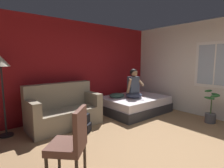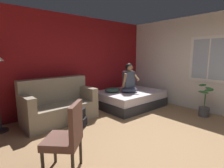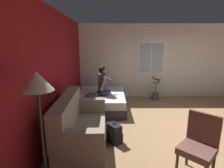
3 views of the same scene
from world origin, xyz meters
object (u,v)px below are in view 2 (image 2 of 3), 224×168
Objects in this scene: cell_phone at (143,92)px; bed at (130,99)px; couch at (59,105)px; potted_plant at (204,105)px; person_seated at (129,81)px; throw_pillow at (112,90)px; side_chair at (67,135)px; backpack at (80,118)px.

bed is at bearing -28.58° from cell_phone.
couch is 3.74m from potted_plant.
throw_pillow is at bearing 140.74° from person_seated.
potted_plant is at bearing -4.34° from side_chair.
backpack is at bearing -170.66° from person_seated.
backpack is at bearing -73.94° from couch.
throw_pillow is 0.92m from cell_phone.
person_seated reaches higher than couch.
bed is 2.23m from couch.
couch is 2.48m from cell_phone.
cell_phone is 1.69m from potted_plant.
side_chair is 1.15× the size of potted_plant.
backpack is 1.67m from throw_pillow.
side_chair is 2.04× the size of throw_pillow.
couch is at bearing 172.96° from bed.
side_chair is 1.58m from backpack.
potted_plant is (3.02, -2.20, -0.09)m from couch.
cell_phone is at bearing -43.36° from person_seated.
person_seated reaches higher than throw_pillow.
couch reaches higher than backpack.
person_seated is 1.82× the size of throw_pillow.
throw_pillow is (1.50, 0.63, 0.36)m from backpack.
bed reaches higher than backpack.
person_seated is at bearing -146.20° from bed.
side_chair is 3.23m from person_seated.
cell_phone reaches higher than bed.
couch is 2.03× the size of potted_plant.
throw_pillow is 3.33× the size of cell_phone.
throw_pillow is at bearing 37.88° from side_chair.
potted_plant reaches higher than bed.
person_seated reaches higher than bed.
couch is 0.72m from backpack.
couch reaches higher than cell_phone.
person_seated is at bearing 9.34° from backpack.
person_seated is 0.58m from throw_pillow.
couch is 2.17m from person_seated.
cell_phone reaches higher than backpack.
throw_pillow is at bearing 22.88° from backpack.
cell_phone is at bearing -41.10° from throw_pillow.
person_seated is 2.03m from backpack.
person_seated reaches higher than cell_phone.
couch is (-2.21, 0.27, 0.16)m from bed.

